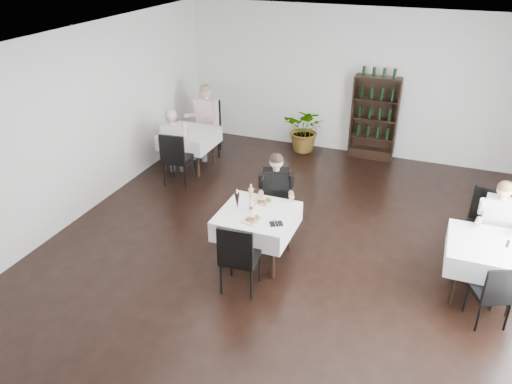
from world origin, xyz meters
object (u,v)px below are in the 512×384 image
main_table (257,221)px  diner_main (276,191)px  wine_shelf (374,119)px  potted_tree (306,129)px

main_table → diner_main: (0.06, 0.61, 0.19)m
main_table → wine_shelf: bearing=78.2°
wine_shelf → main_table: wine_shelf is taller
main_table → diner_main: diner_main is taller
main_table → diner_main: 0.65m
wine_shelf → diner_main: size_ratio=1.25×
wine_shelf → main_table: (-0.90, -4.31, -0.23)m
main_table → potted_tree: bearing=96.7°
wine_shelf → potted_tree: bearing=-173.7°
wine_shelf → diner_main: (-0.84, -3.70, -0.04)m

